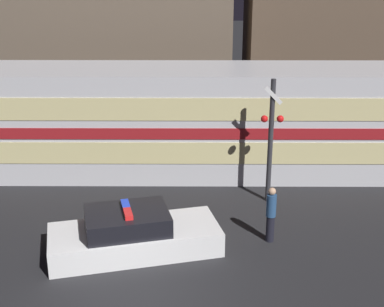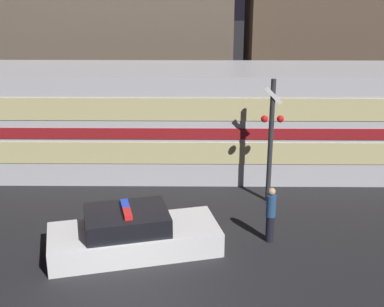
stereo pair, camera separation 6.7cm
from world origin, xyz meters
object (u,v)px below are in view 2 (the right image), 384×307
object	(u,v)px
police_car	(132,235)
crossing_signal_near	(271,137)
pedestrian	(271,214)
train	(235,121)

from	to	relation	value
police_car	crossing_signal_near	size ratio (longest dim) A/B	1.20
police_car	crossing_signal_near	xyz separation A→B (m)	(3.97, 3.17, 1.67)
pedestrian	crossing_signal_near	distance (m)	2.94
police_car	pedestrian	distance (m)	3.75
pedestrian	crossing_signal_near	world-z (taller)	crossing_signal_near
train	crossing_signal_near	size ratio (longest dim) A/B	4.80
train	police_car	distance (m)	6.73
train	pedestrian	world-z (taller)	train
police_car	crossing_signal_near	distance (m)	5.35
police_car	train	bearing A→B (deg)	48.57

